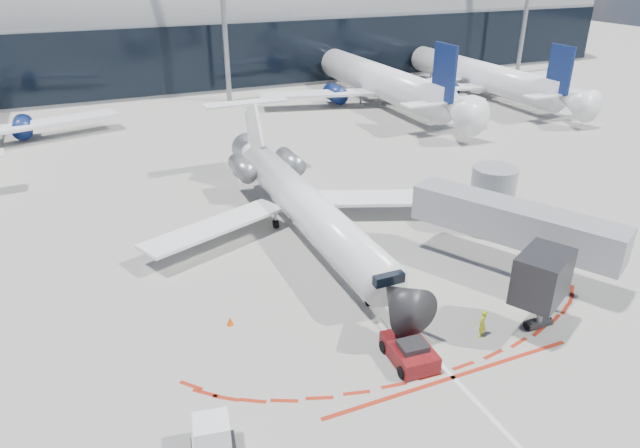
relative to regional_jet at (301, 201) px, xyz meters
name	(u,v)px	position (x,y,z in m)	size (l,w,h in m)	color
ground	(349,268)	(0.88, -6.25, -2.43)	(260.00, 260.00, 0.00)	gray
apron_centerline	(337,255)	(0.88, -4.25, -2.43)	(0.25, 40.00, 0.01)	silver
apron_stop_bar	(453,377)	(0.88, -17.75, -2.43)	(14.00, 0.25, 0.01)	maroon
terminal_building	(165,24)	(0.88, 58.72, 6.09)	(150.00, 24.15, 24.00)	gray
jet_bridge	(507,219)	(10.67, -9.27, 0.57)	(10.03, 15.20, 4.90)	#93959B
light_mast_centre	(223,4)	(5.88, 41.75, 10.07)	(0.70, 0.70, 25.00)	gray
regional_jet	(301,201)	(0.00, 0.00, 0.00)	(23.60, 29.10, 7.29)	white
pushback_tug	(409,351)	(-0.43, -15.79, -1.87)	(2.27, 4.94, 1.27)	#530B0B
ramp_worker	(482,323)	(4.19, -15.56, -1.63)	(0.59, 0.39, 1.62)	#CBDC17
uld_container	(212,437)	(-10.90, -17.65, -1.59)	(2.04, 1.82, 1.71)	black
safety_cone_left	(230,321)	(-7.91, -9.26, -2.17)	(0.38, 0.38, 0.53)	#DC4D04
bg_airliner_2	(374,56)	(23.91, 33.69, 3.65)	(37.62, 39.83, 12.17)	white
bg_airliner_3	(482,55)	(39.51, 31.14, 3.09)	(34.13, 36.14, 11.04)	white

